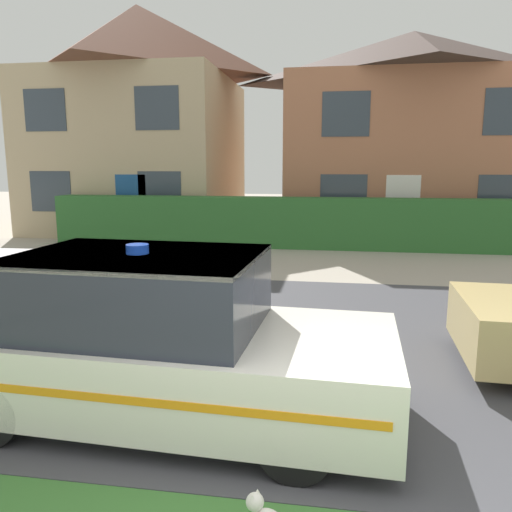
{
  "coord_description": "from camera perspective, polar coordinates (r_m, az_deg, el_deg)",
  "views": [
    {
      "loc": [
        0.26,
        -2.34,
        2.37
      ],
      "look_at": [
        -0.87,
        4.85,
        1.05
      ],
      "focal_mm": 35.0,
      "sensor_mm": 36.0,
      "label": 1
    }
  ],
  "objects": [
    {
      "name": "road_strip",
      "position": [
        7.04,
        6.38,
        -9.42
      ],
      "size": [
        28.0,
        6.93,
        0.01
      ],
      "primitive_type": "cube",
      "color": "#424247",
      "rests_on": "ground"
    },
    {
      "name": "garden_hedge",
      "position": [
        14.67,
        2.99,
        3.85
      ],
      "size": [
        13.82,
        0.83,
        1.47
      ],
      "primitive_type": "cube",
      "color": "#2D662D",
      "rests_on": "ground"
    },
    {
      "name": "police_car",
      "position": [
        4.87,
        -10.87,
        -9.38
      ],
      "size": [
        4.28,
        2.0,
        1.64
      ],
      "rotation": [
        0.0,
        0.0,
        -0.05
      ],
      "color": "black",
      "rests_on": "road_strip"
    },
    {
      "name": "house_left",
      "position": [
        19.83,
        -13.06,
        15.13
      ],
      "size": [
        7.03,
        6.97,
        8.1
      ],
      "color": "tan",
      "rests_on": "ground"
    },
    {
      "name": "house_right",
      "position": [
        18.86,
        17.12,
        13.29
      ],
      "size": [
        8.7,
        6.71,
        6.89
      ],
      "color": "#A86B4C",
      "rests_on": "ground"
    }
  ]
}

